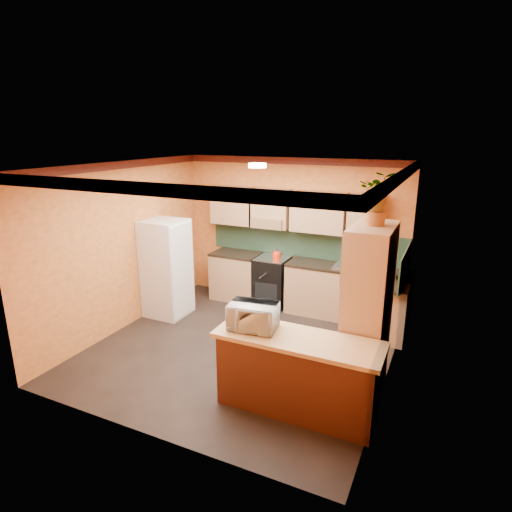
# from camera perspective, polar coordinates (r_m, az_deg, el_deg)

# --- Properties ---
(room_shell) EXTENTS (4.24, 4.24, 2.72)m
(room_shell) POSITION_cam_1_polar(r_m,az_deg,el_deg) (6.10, -0.91, 6.40)
(room_shell) COLOR black
(room_shell) RESTS_ON ground
(base_cabinets_back) EXTENTS (3.65, 0.60, 0.88)m
(base_cabinets_back) POSITION_cam_1_polar(r_m,az_deg,el_deg) (7.76, 6.45, -4.14)
(base_cabinets_back) COLOR tan
(base_cabinets_back) RESTS_ON ground
(countertop_back) EXTENTS (3.65, 0.62, 0.04)m
(countertop_back) POSITION_cam_1_polar(r_m,az_deg,el_deg) (7.62, 6.56, -0.89)
(countertop_back) COLOR black
(countertop_back) RESTS_ON base_cabinets_back
(stove) EXTENTS (0.58, 0.58, 0.91)m
(stove) POSITION_cam_1_polar(r_m,az_deg,el_deg) (7.97, 2.19, -3.40)
(stove) COLOR black
(stove) RESTS_ON ground
(kettle) EXTENTS (0.21, 0.21, 0.18)m
(kettle) POSITION_cam_1_polar(r_m,az_deg,el_deg) (7.72, 2.77, 0.20)
(kettle) COLOR red
(kettle) RESTS_ON stove
(sink) EXTENTS (0.48, 0.40, 0.03)m
(sink) POSITION_cam_1_polar(r_m,az_deg,el_deg) (7.41, 12.25, -1.37)
(sink) COLOR silver
(sink) RESTS_ON countertop_back
(base_cabinets_right) EXTENTS (0.60, 0.80, 0.88)m
(base_cabinets_right) POSITION_cam_1_polar(r_m,az_deg,el_deg) (7.00, 16.22, -7.04)
(base_cabinets_right) COLOR tan
(base_cabinets_right) RESTS_ON ground
(countertop_right) EXTENTS (0.62, 0.80, 0.04)m
(countertop_right) POSITION_cam_1_polar(r_m,az_deg,el_deg) (6.84, 16.52, -3.49)
(countertop_right) COLOR black
(countertop_right) RESTS_ON base_cabinets_right
(fridge) EXTENTS (0.68, 0.66, 1.70)m
(fridge) POSITION_cam_1_polar(r_m,az_deg,el_deg) (7.59, -11.85, -1.61)
(fridge) COLOR white
(fridge) RESTS_ON ground
(pantry) EXTENTS (0.48, 0.90, 2.10)m
(pantry) POSITION_cam_1_polar(r_m,az_deg,el_deg) (5.38, 14.61, -7.06)
(pantry) COLOR tan
(pantry) RESTS_ON ground
(fern_pot) EXTENTS (0.22, 0.22, 0.16)m
(fern_pot) POSITION_cam_1_polar(r_m,az_deg,el_deg) (5.10, 15.62, 4.90)
(fern_pot) COLOR #975024
(fern_pot) RESTS_ON pantry
(fern) EXTENTS (0.47, 0.43, 0.45)m
(fern) POSITION_cam_1_polar(r_m,az_deg,el_deg) (5.05, 15.88, 8.30)
(fern) COLOR tan
(fern) RESTS_ON fern_pot
(breakfast_bar) EXTENTS (1.80, 0.55, 0.88)m
(breakfast_bar) POSITION_cam_1_polar(r_m,az_deg,el_deg) (5.10, 5.46, -15.68)
(breakfast_bar) COLOR #491A11
(breakfast_bar) RESTS_ON ground
(bar_top) EXTENTS (1.90, 0.65, 0.05)m
(bar_top) POSITION_cam_1_polar(r_m,az_deg,el_deg) (4.87, 5.61, -11.03)
(bar_top) COLOR tan
(bar_top) RESTS_ON breakfast_bar
(microwave) EXTENTS (0.60, 0.44, 0.31)m
(microwave) POSITION_cam_1_polar(r_m,az_deg,el_deg) (4.98, -0.41, -8.02)
(microwave) COLOR white
(microwave) RESTS_ON bar_top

